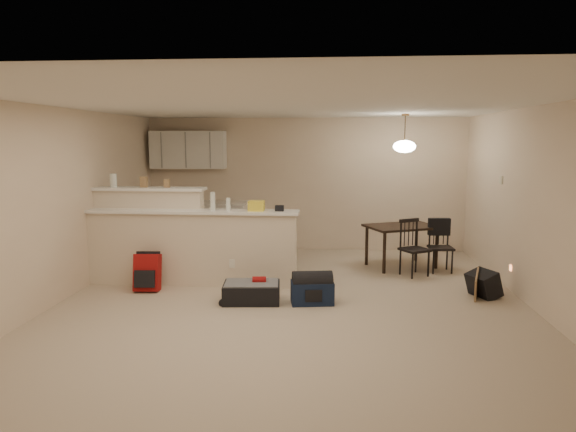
# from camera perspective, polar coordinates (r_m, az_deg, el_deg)

# --- Properties ---
(room) EXTENTS (7.00, 7.02, 2.50)m
(room) POSITION_cam_1_polar(r_m,az_deg,el_deg) (6.30, 0.39, 0.86)
(room) COLOR #BBA790
(room) RESTS_ON ground
(breakfast_bar) EXTENTS (3.08, 0.58, 1.39)m
(breakfast_bar) POSITION_cam_1_polar(r_m,az_deg,el_deg) (7.69, -12.26, -2.81)
(breakfast_bar) COLOR beige
(breakfast_bar) RESTS_ON ground
(upper_cabinets) EXTENTS (1.40, 0.34, 0.70)m
(upper_cabinets) POSITION_cam_1_polar(r_m,az_deg,el_deg) (9.91, -11.03, 7.23)
(upper_cabinets) COLOR white
(upper_cabinets) RESTS_ON room
(kitchen_counter) EXTENTS (1.80, 0.60, 0.90)m
(kitchen_counter) POSITION_cam_1_polar(r_m,az_deg,el_deg) (9.87, -9.88, -1.21)
(kitchen_counter) COLOR white
(kitchen_counter) RESTS_ON ground
(thermostat) EXTENTS (0.02, 0.12, 0.12)m
(thermostat) POSITION_cam_1_polar(r_m,az_deg,el_deg) (8.20, 22.59, 3.72)
(thermostat) COLOR beige
(thermostat) RESTS_ON room
(jar) EXTENTS (0.10, 0.10, 0.20)m
(jar) POSITION_cam_1_polar(r_m,az_deg,el_deg) (8.03, -18.83, 3.76)
(jar) COLOR silver
(jar) RESTS_ON breakfast_bar
(cereal_box) EXTENTS (0.10, 0.07, 0.16)m
(cereal_box) POSITION_cam_1_polar(r_m,az_deg,el_deg) (7.86, -15.72, 3.66)
(cereal_box) COLOR #92714B
(cereal_box) RESTS_ON breakfast_bar
(small_box) EXTENTS (0.08, 0.06, 0.12)m
(small_box) POSITION_cam_1_polar(r_m,az_deg,el_deg) (7.75, -13.31, 3.54)
(small_box) COLOR #92714B
(small_box) RESTS_ON breakfast_bar
(bottle_a) EXTENTS (0.07, 0.07, 0.26)m
(bottle_a) POSITION_cam_1_polar(r_m,az_deg,el_deg) (7.37, -8.36, 1.63)
(bottle_a) COLOR silver
(bottle_a) RESTS_ON breakfast_bar
(bottle_b) EXTENTS (0.06, 0.06, 0.18)m
(bottle_b) POSITION_cam_1_polar(r_m,az_deg,el_deg) (7.33, -6.66, 1.31)
(bottle_b) COLOR silver
(bottle_b) RESTS_ON breakfast_bar
(bag_lump) EXTENTS (0.22, 0.18, 0.14)m
(bag_lump) POSITION_cam_1_polar(r_m,az_deg,el_deg) (7.26, -3.55, 1.13)
(bag_lump) COLOR #92714B
(bag_lump) RESTS_ON breakfast_bar
(pouch) EXTENTS (0.12, 0.10, 0.08)m
(pouch) POSITION_cam_1_polar(r_m,az_deg,el_deg) (7.23, -0.96, 0.87)
(pouch) COLOR #92714B
(pouch) RESTS_ON breakfast_bar
(dining_table) EXTENTS (1.31, 1.12, 0.69)m
(dining_table) POSITION_cam_1_polar(r_m,az_deg,el_deg) (8.64, 12.51, -1.58)
(dining_table) COLOR black
(dining_table) RESTS_ON ground
(pendant_lamp) EXTENTS (0.36, 0.36, 0.62)m
(pendant_lamp) POSITION_cam_1_polar(r_m,az_deg,el_deg) (8.51, 12.81, 7.61)
(pendant_lamp) COLOR brown
(pendant_lamp) RESTS_ON room
(dining_chair_near) EXTENTS (0.51, 0.51, 0.87)m
(dining_chair_near) POSITION_cam_1_polar(r_m,az_deg,el_deg) (8.15, 13.90, -3.47)
(dining_chair_near) COLOR black
(dining_chair_near) RESTS_ON ground
(dining_chair_far) EXTENTS (0.38, 0.37, 0.82)m
(dining_chair_far) POSITION_cam_1_polar(r_m,az_deg,el_deg) (8.50, 16.63, -3.25)
(dining_chair_far) COLOR black
(dining_chair_far) RESTS_ON ground
(suitcase) EXTENTS (0.76, 0.53, 0.24)m
(suitcase) POSITION_cam_1_polar(r_m,az_deg,el_deg) (6.74, -4.06, -8.48)
(suitcase) COLOR black
(suitcase) RESTS_ON ground
(red_backpack) EXTENTS (0.36, 0.24, 0.51)m
(red_backpack) POSITION_cam_1_polar(r_m,az_deg,el_deg) (7.44, -15.35, -6.07)
(red_backpack) COLOR maroon
(red_backpack) RESTS_ON ground
(navy_duffel) EXTENTS (0.57, 0.37, 0.29)m
(navy_duffel) POSITION_cam_1_polar(r_m,az_deg,el_deg) (6.65, 2.70, -8.49)
(navy_duffel) COLOR #111D38
(navy_duffel) RESTS_ON ground
(black_daypack) EXTENTS (0.41, 0.46, 0.34)m
(black_daypack) POSITION_cam_1_polar(r_m,az_deg,el_deg) (7.40, 20.91, -7.12)
(black_daypack) COLOR black
(black_daypack) RESTS_ON ground
(cardboard_sheet) EXTENTS (0.17, 0.43, 0.34)m
(cardboard_sheet) POSITION_cam_1_polar(r_m,az_deg,el_deg) (7.30, 20.21, -7.27)
(cardboard_sheet) COLOR #92714B
(cardboard_sheet) RESTS_ON ground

